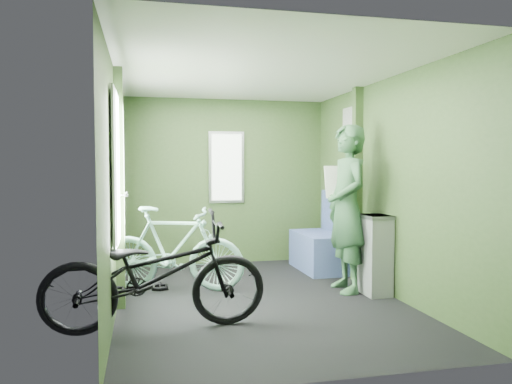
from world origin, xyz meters
TOP-DOWN VIEW (x-y plane):
  - room at (-0.04, 0.04)m, footprint 4.00×4.02m
  - bicycle_black at (-1.05, -0.80)m, footprint 1.86×0.81m
  - bicycle_mint at (-0.84, 0.52)m, footprint 1.69×1.10m
  - passenger at (1.02, 0.13)m, footprint 0.44×0.69m
  - waste_box at (1.26, -0.09)m, footprint 0.25×0.35m
  - bench_seat at (1.15, 1.23)m, footprint 0.56×0.99m

SIDE VIEW (x-z plane):
  - bicycle_black at x=-1.05m, z-range -0.52..0.52m
  - bicycle_mint at x=-0.84m, z-range -0.50..0.50m
  - bench_seat at x=1.15m, z-range -0.21..0.82m
  - waste_box at x=1.26m, z-range 0.00..0.85m
  - passenger at x=1.02m, z-range 0.00..1.82m
  - room at x=-0.04m, z-range 0.28..2.59m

